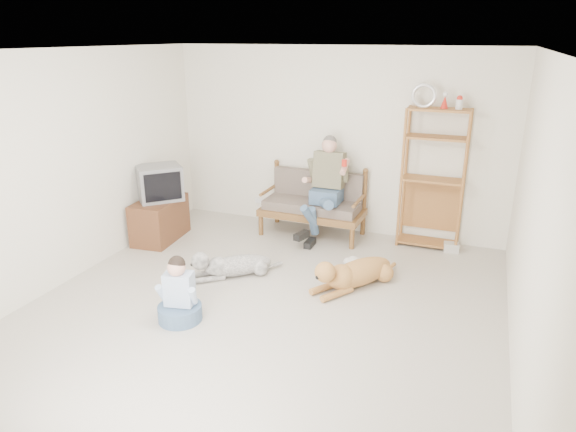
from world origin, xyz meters
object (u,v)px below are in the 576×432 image
at_px(loveseat, 314,202).
at_px(etagere, 433,178).
at_px(golden_retriever, 353,273).
at_px(tv_stand, 159,219).

distance_m(loveseat, etagere, 1.74).
bearing_deg(golden_retriever, etagere, 101.28).
relative_size(etagere, golden_retriever, 1.81).
height_order(etagere, golden_retriever, etagere).
bearing_deg(tv_stand, loveseat, 22.35).
bearing_deg(loveseat, etagere, 5.58).
xyz_separation_m(tv_stand, golden_retriever, (3.00, -0.47, -0.13)).
distance_m(loveseat, golden_retriever, 1.82).
xyz_separation_m(etagere, tv_stand, (-3.67, -1.16, -0.69)).
relative_size(tv_stand, golden_retriever, 0.76).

